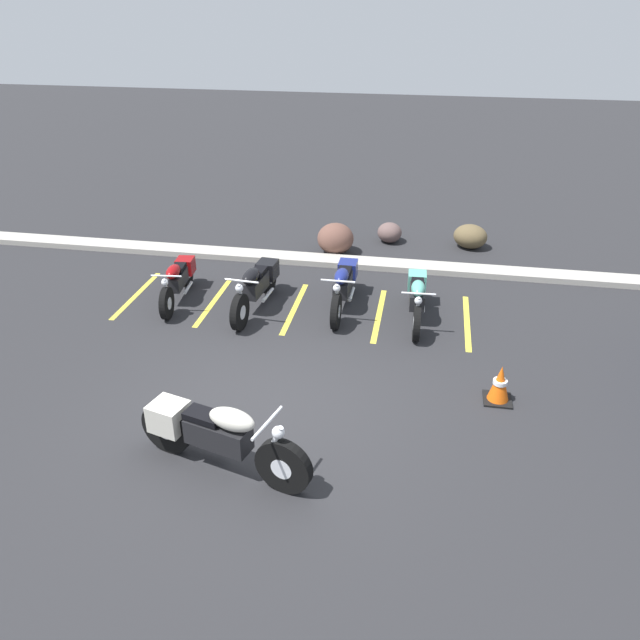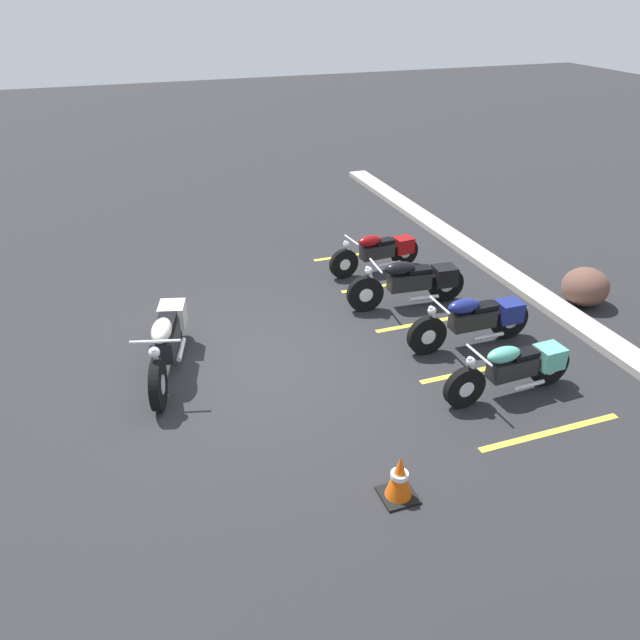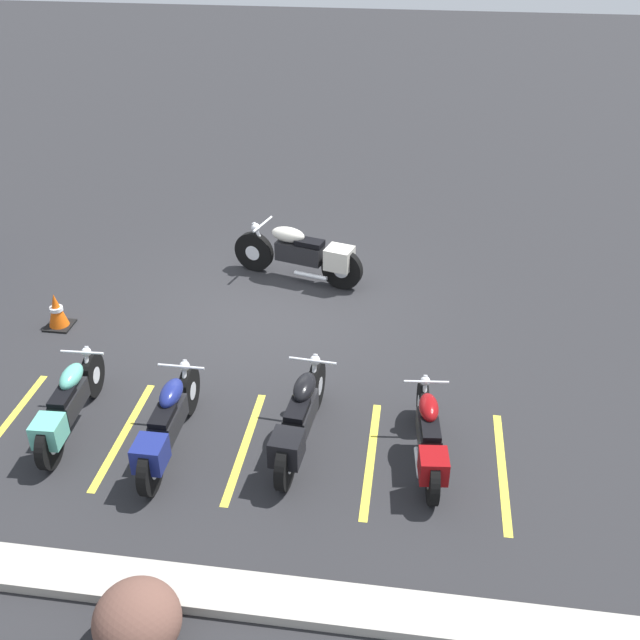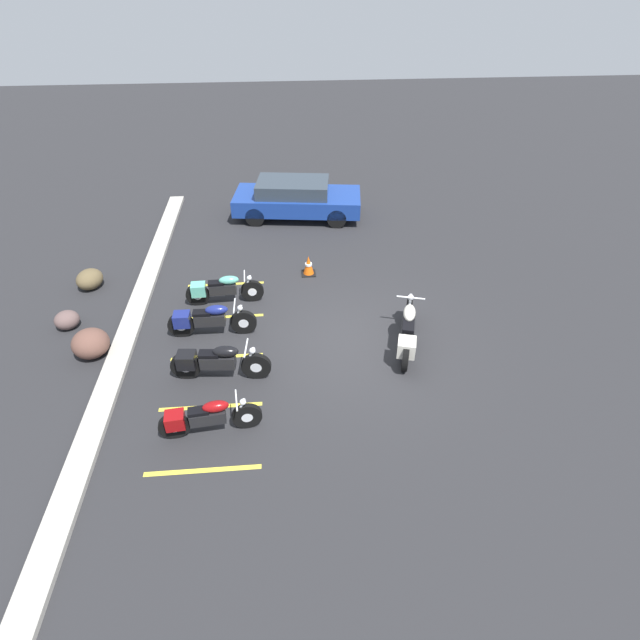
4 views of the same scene
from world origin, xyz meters
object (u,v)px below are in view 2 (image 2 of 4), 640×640
(parked_bike_2, at_px, (476,319))
(parked_bike_3, at_px, (516,368))
(motorcycle_cream_featured, at_px, (167,339))
(parked_bike_0, at_px, (379,251))
(landscape_rock_2, at_px, (585,287))
(parked_bike_1, at_px, (413,282))
(traffic_cone, at_px, (399,478))

(parked_bike_2, xyz_separation_m, parked_bike_3, (1.35, -0.21, -0.02))
(parked_bike_3, bearing_deg, motorcycle_cream_featured, -29.47)
(parked_bike_0, relative_size, parked_bike_3, 0.97)
(landscape_rock_2, bearing_deg, parked_bike_0, -132.03)
(parked_bike_3, bearing_deg, parked_bike_0, -92.07)
(motorcycle_cream_featured, distance_m, parked_bike_1, 4.38)
(parked_bike_1, bearing_deg, parked_bike_2, 106.19)
(motorcycle_cream_featured, bearing_deg, parked_bike_0, 131.93)
(landscape_rock_2, bearing_deg, parked_bike_3, -55.75)
(parked_bike_0, height_order, parked_bike_1, parked_bike_1)
(parked_bike_1, height_order, parked_bike_3, parked_bike_1)
(motorcycle_cream_featured, bearing_deg, landscape_rock_2, 102.56)
(motorcycle_cream_featured, distance_m, parked_bike_2, 4.73)
(parked_bike_2, height_order, landscape_rock_2, parked_bike_2)
(motorcycle_cream_featured, height_order, parked_bike_3, motorcycle_cream_featured)
(parked_bike_1, xyz_separation_m, parked_bike_2, (1.55, 0.32, -0.01))
(parked_bike_2, height_order, traffic_cone, parked_bike_2)
(parked_bike_0, height_order, traffic_cone, parked_bike_0)
(parked_bike_0, distance_m, parked_bike_1, 1.55)
(parked_bike_0, bearing_deg, parked_bike_3, 84.48)
(parked_bike_1, distance_m, traffic_cone, 4.76)
(parked_bike_2, bearing_deg, traffic_cone, 45.45)
(motorcycle_cream_featured, xyz_separation_m, parked_bike_3, (2.25, 4.43, -0.07))
(parked_bike_3, bearing_deg, parked_bike_1, -90.47)
(motorcycle_cream_featured, xyz_separation_m, parked_bike_2, (0.90, 4.64, -0.05))
(motorcycle_cream_featured, height_order, parked_bike_0, motorcycle_cream_featured)
(parked_bike_2, bearing_deg, parked_bike_1, -78.43)
(parked_bike_2, bearing_deg, parked_bike_3, 81.22)
(motorcycle_cream_featured, xyz_separation_m, landscape_rock_2, (0.35, 7.23, -0.16))
(parked_bike_1, height_order, landscape_rock_2, parked_bike_1)
(parked_bike_0, xyz_separation_m, parked_bike_2, (3.10, 0.25, 0.03))
(landscape_rock_2, distance_m, traffic_cone, 6.08)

